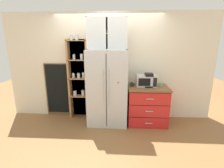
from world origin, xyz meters
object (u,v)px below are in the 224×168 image
at_px(mug_charcoal, 132,84).
at_px(bottle_cobalt, 148,82).
at_px(microwave, 146,81).
at_px(coffee_maker, 148,80).
at_px(mug_sage, 161,85).
at_px(chalkboard_menu, 57,90).
at_px(refrigerator, 108,88).

xyz_separation_m(mug_charcoal, bottle_cobalt, (0.37, -0.01, 0.07)).
distance_m(microwave, coffee_maker, 0.07).
xyz_separation_m(microwave, mug_sage, (0.33, -0.03, -0.08)).
bearing_deg(bottle_cobalt, chalkboard_menu, 172.39).
bearing_deg(bottle_cobalt, mug_sage, 4.84).
bearing_deg(microwave, refrigerator, -175.46).
relative_size(refrigerator, mug_sage, 14.17).
bearing_deg(bottle_cobalt, microwave, 132.42).
relative_size(microwave, bottle_cobalt, 1.70).
relative_size(microwave, chalkboard_menu, 0.32).
distance_m(refrigerator, chalkboard_menu, 1.37).
relative_size(refrigerator, chalkboard_menu, 1.26).
distance_m(microwave, mug_charcoal, 0.34).
relative_size(microwave, mug_charcoal, 3.97).
distance_m(mug_sage, mug_charcoal, 0.65).
bearing_deg(refrigerator, microwave, 4.54).
bearing_deg(microwave, mug_sage, -4.60).
distance_m(refrigerator, coffee_maker, 0.94).
bearing_deg(chalkboard_menu, refrigerator, -13.61).
bearing_deg(mug_sage, bottle_cobalt, -175.16).
relative_size(mug_charcoal, chalkboard_menu, 0.08).
height_order(microwave, bottle_cobalt, same).
xyz_separation_m(bottle_cobalt, chalkboard_menu, (-2.24, 0.30, -0.32)).
bearing_deg(refrigerator, chalkboard_menu, 166.39).
bearing_deg(bottle_cobalt, mug_charcoal, 179.18).
bearing_deg(refrigerator, mug_charcoal, 2.53).
relative_size(microwave, mug_sage, 3.65).
bearing_deg(chalkboard_menu, bottle_cobalt, -7.61).
height_order(refrigerator, microwave, refrigerator).
height_order(mug_charcoal, chalkboard_menu, chalkboard_menu).
height_order(refrigerator, chalkboard_menu, refrigerator).
distance_m(microwave, chalkboard_menu, 2.23).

